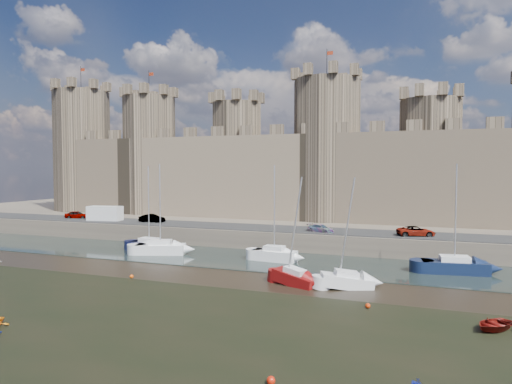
# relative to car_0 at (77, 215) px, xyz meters

# --- Properties ---
(ground) EXTENTS (160.00, 160.00, 0.00)m
(ground) POSITION_rel_car_0_xyz_m (37.75, -34.63, -3.16)
(ground) COLOR black
(ground) RESTS_ON ground
(seaweed_patch) EXTENTS (70.00, 34.00, 0.01)m
(seaweed_patch) POSITION_rel_car_0_xyz_m (37.75, -40.63, -3.15)
(seaweed_patch) COLOR black
(seaweed_patch) RESTS_ON ground
(water_channel) EXTENTS (160.00, 12.00, 0.08)m
(water_channel) POSITION_rel_car_0_xyz_m (37.75, -10.63, -3.12)
(water_channel) COLOR black
(water_channel) RESTS_ON ground
(quay) EXTENTS (160.00, 60.00, 2.50)m
(quay) POSITION_rel_car_0_xyz_m (37.75, 25.37, -1.91)
(quay) COLOR #4C443A
(quay) RESTS_ON ground
(road) EXTENTS (160.00, 7.00, 0.10)m
(road) POSITION_rel_car_0_xyz_m (37.75, -0.63, -0.61)
(road) COLOR black
(road) RESTS_ON quay
(castle) EXTENTS (108.50, 11.00, 29.00)m
(castle) POSITION_rel_car_0_xyz_m (37.11, 13.37, 8.51)
(castle) COLOR #42382B
(castle) RESTS_ON quay
(car_0) EXTENTS (4.16, 2.75, 1.32)m
(car_0) POSITION_rel_car_0_xyz_m (0.00, 0.00, 0.00)
(car_0) COLOR gray
(car_0) RESTS_ON quay
(car_1) EXTENTS (4.13, 1.71, 1.33)m
(car_1) POSITION_rel_car_0_xyz_m (15.11, -0.49, 0.01)
(car_1) COLOR gray
(car_1) RESTS_ON quay
(car_2) EXTENTS (3.94, 2.54, 1.06)m
(car_2) POSITION_rel_car_0_xyz_m (42.25, -2.02, -0.13)
(car_2) COLOR gray
(car_2) RESTS_ON quay
(car_3) EXTENTS (5.04, 3.46, 1.28)m
(car_3) POSITION_rel_car_0_xyz_m (54.19, -1.46, -0.02)
(car_3) COLOR gray
(car_3) RESTS_ON quay
(van) EXTENTS (5.73, 2.97, 2.39)m
(van) POSITION_rel_car_0_xyz_m (6.68, -1.13, 0.54)
(van) COLOR silver
(van) RESTS_ON quay
(sailboat_0) EXTENTS (6.59, 4.27, 11.49)m
(sailboat_0) POSITION_rel_car_0_xyz_m (23.61, -11.64, -2.29)
(sailboat_0) COLOR silver
(sailboat_0) RESTS_ON ground
(sailboat_1) EXTENTS (5.80, 2.73, 11.25)m
(sailboat_1) POSITION_rel_car_0_xyz_m (21.14, -10.45, -2.29)
(sailboat_1) COLOR black
(sailboat_1) RESTS_ON ground
(sailboat_2) EXTENTS (5.40, 2.48, 11.33)m
(sailboat_2) POSITION_rel_car_0_xyz_m (38.54, -10.63, -2.28)
(sailboat_2) COLOR silver
(sailboat_2) RESTS_ON ground
(sailboat_3) EXTENTS (6.81, 3.42, 11.43)m
(sailboat_3) POSITION_rel_car_0_xyz_m (58.17, -10.10, -2.30)
(sailboat_3) COLOR black
(sailboat_3) RESTS_ON ground
(sailboat_4) EXTENTS (4.71, 3.08, 10.26)m
(sailboat_4) POSITION_rel_car_0_xyz_m (43.72, -20.34, -2.41)
(sailboat_4) COLOR #670B0B
(sailboat_4) RESTS_ON ground
(sailboat_5) EXTENTS (5.09, 3.50, 10.25)m
(sailboat_5) POSITION_rel_car_0_xyz_m (48.49, -19.74, -2.42)
(sailboat_5) COLOR silver
(sailboat_5) RESTS_ON ground
(dinghy_4) EXTENTS (3.99, 4.22, 0.71)m
(dinghy_4) POSITION_rel_car_0_xyz_m (59.66, -27.21, -2.80)
(dinghy_4) COLOR #650F0B
(dinghy_4) RESTS_ON ground
(buoy_1) EXTENTS (0.38, 0.38, 0.38)m
(buoy_1) POSITION_rel_car_0_xyz_m (27.68, -23.47, -2.97)
(buoy_1) COLOR #DA4A09
(buoy_1) RESTS_ON ground
(buoy_2) EXTENTS (0.44, 0.44, 0.44)m
(buoy_2) POSITION_rel_car_0_xyz_m (47.87, -39.96, -2.94)
(buoy_2) COLOR red
(buoy_2) RESTS_ON ground
(buoy_3) EXTENTS (0.41, 0.41, 0.41)m
(buoy_3) POSITION_rel_car_0_xyz_m (51.03, -25.28, -2.96)
(buoy_3) COLOR #BE2D08
(buoy_3) RESTS_ON ground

